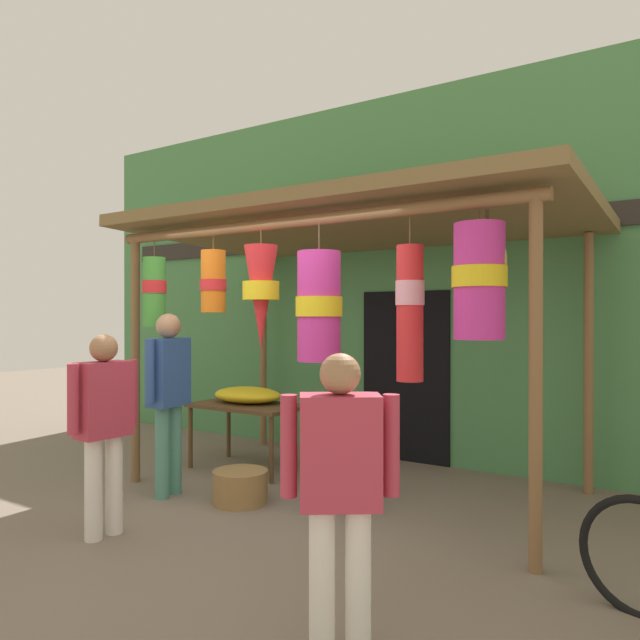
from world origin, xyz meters
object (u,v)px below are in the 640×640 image
(folding_chair, at_px, (334,448))
(shopper_by_bananas, at_px, (104,418))
(flower_heap_on_table, at_px, (248,395))
(customer_foreground, at_px, (340,480))
(vendor_in_orange, at_px, (169,388))
(display_table, at_px, (248,411))
(wicker_basket_by_table, at_px, (240,487))

(folding_chair, relative_size, shopper_by_bananas, 0.54)
(folding_chair, bearing_deg, flower_heap_on_table, 158.96)
(folding_chair, distance_m, customer_foreground, 2.46)
(flower_heap_on_table, height_order, vendor_in_orange, vendor_in_orange)
(flower_heap_on_table, xyz_separation_m, folding_chair, (1.49, -0.57, -0.31))
(display_table, relative_size, wicker_basket_by_table, 2.49)
(flower_heap_on_table, xyz_separation_m, vendor_in_orange, (0.06, -1.24, 0.21))
(folding_chair, bearing_deg, display_table, 160.43)
(wicker_basket_by_table, xyz_separation_m, shopper_by_bananas, (-0.33, -1.21, 0.77))
(vendor_in_orange, bearing_deg, display_table, 90.56)
(folding_chair, bearing_deg, wicker_basket_by_table, -147.81)
(flower_heap_on_table, distance_m, shopper_by_bananas, 2.28)
(flower_heap_on_table, relative_size, shopper_by_bananas, 0.53)
(folding_chair, xyz_separation_m, vendor_in_orange, (-1.43, -0.66, 0.52))
(shopper_by_bananas, bearing_deg, customer_foreground, -9.40)
(display_table, height_order, wicker_basket_by_table, display_table)
(wicker_basket_by_table, height_order, shopper_by_bananas, shopper_by_bananas)
(display_table, relative_size, customer_foreground, 0.82)
(display_table, xyz_separation_m, folding_chair, (1.44, -0.51, -0.15))
(shopper_by_bananas, bearing_deg, flower_heap_on_table, 101.11)
(folding_chair, height_order, wicker_basket_by_table, folding_chair)
(vendor_in_orange, xyz_separation_m, shopper_by_bananas, (0.38, -1.00, -0.11))
(flower_heap_on_table, bearing_deg, display_table, -50.66)
(customer_foreground, height_order, shopper_by_bananas, shopper_by_bananas)
(shopper_by_bananas, bearing_deg, display_table, 100.13)
(display_table, bearing_deg, shopper_by_bananas, -79.87)
(wicker_basket_by_table, bearing_deg, display_table, 126.75)
(display_table, bearing_deg, wicker_basket_by_table, -53.25)
(folding_chair, xyz_separation_m, customer_foreground, (1.31, -2.05, 0.38))
(display_table, xyz_separation_m, shopper_by_bananas, (0.39, -2.17, 0.27))
(vendor_in_orange, relative_size, customer_foreground, 1.14)
(shopper_by_bananas, bearing_deg, wicker_basket_by_table, 74.55)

